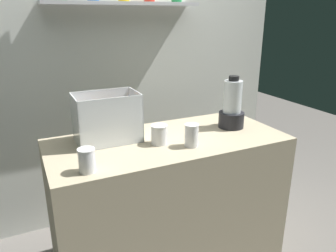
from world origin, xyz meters
The scene contains 7 objects.
counter centered at (0.00, 0.00, 0.45)m, with size 1.40×0.64×0.90m, color tan.
back_wall_unit centered at (0.00, 0.77, 1.27)m, with size 2.60×0.24×2.50m.
carrot_display_bin centered at (-0.33, 0.12, 0.99)m, with size 0.36×0.23×0.28m.
blender_pitcher centered at (0.46, 0.02, 1.03)m, with size 0.16×0.16×0.34m.
juice_cup_carrot_far_left centered at (-0.52, -0.22, 0.95)m, with size 0.08×0.08×0.12m.
juice_cup_pomegranate_left centered at (-0.08, -0.05, 0.95)m, with size 0.09×0.09×0.11m.
juice_cup_carrot_middle centered at (0.07, -0.16, 0.96)m, with size 0.08×0.08×0.13m.
Camera 1 is at (-0.77, -1.62, 1.60)m, focal length 34.71 mm.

